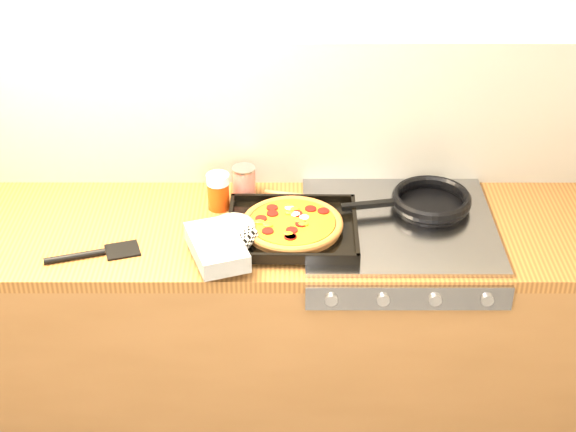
{
  "coord_description": "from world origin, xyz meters",
  "views": [
    {
      "loc": [
        0.1,
        -1.25,
        2.39
      ],
      "look_at": [
        0.1,
        1.08,
        0.95
      ],
      "focal_mm": 55.0,
      "sensor_mm": 36.0,
      "label": 1
    }
  ],
  "objects_px": {
    "tomato_can": "(244,182)",
    "juice_glass": "(218,191)",
    "frying_pan": "(429,201)",
    "pizza_on_tray": "(272,230)"
  },
  "relations": [
    {
      "from": "tomato_can",
      "to": "juice_glass",
      "type": "height_order",
      "value": "juice_glass"
    },
    {
      "from": "tomato_can",
      "to": "juice_glass",
      "type": "relative_size",
      "value": 0.9
    },
    {
      "from": "frying_pan",
      "to": "juice_glass",
      "type": "relative_size",
      "value": 3.62
    },
    {
      "from": "frying_pan",
      "to": "juice_glass",
      "type": "xyz_separation_m",
      "value": [
        -0.68,
        0.02,
        0.02
      ]
    },
    {
      "from": "frying_pan",
      "to": "juice_glass",
      "type": "height_order",
      "value": "juice_glass"
    },
    {
      "from": "pizza_on_tray",
      "to": "juice_glass",
      "type": "distance_m",
      "value": 0.27
    },
    {
      "from": "frying_pan",
      "to": "juice_glass",
      "type": "distance_m",
      "value": 0.68
    },
    {
      "from": "frying_pan",
      "to": "tomato_can",
      "type": "relative_size",
      "value": 4.03
    },
    {
      "from": "frying_pan",
      "to": "tomato_can",
      "type": "bearing_deg",
      "value": 171.18
    },
    {
      "from": "pizza_on_tray",
      "to": "tomato_can",
      "type": "relative_size",
      "value": 4.81
    }
  ]
}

